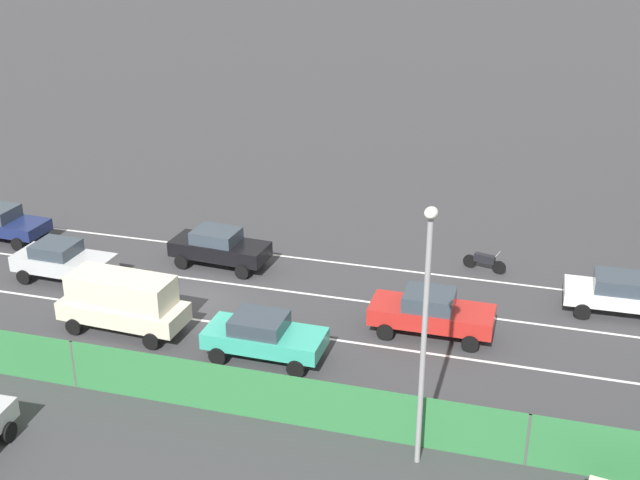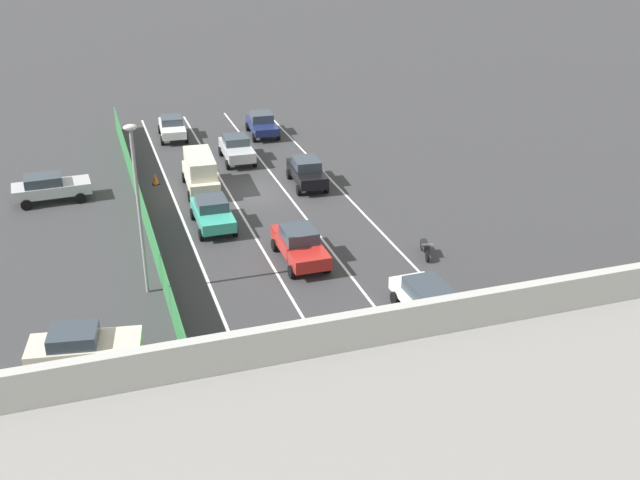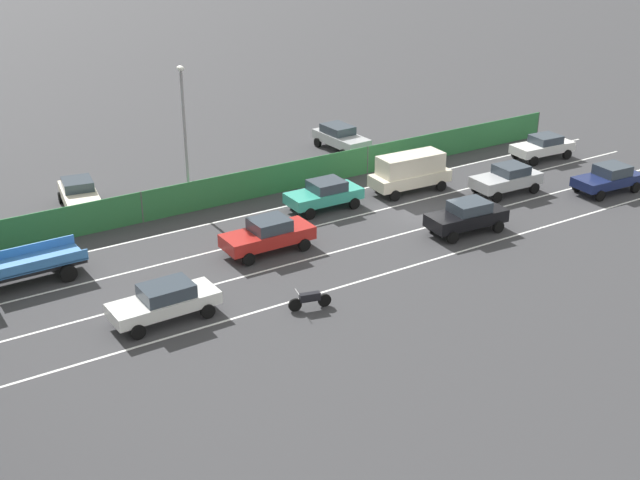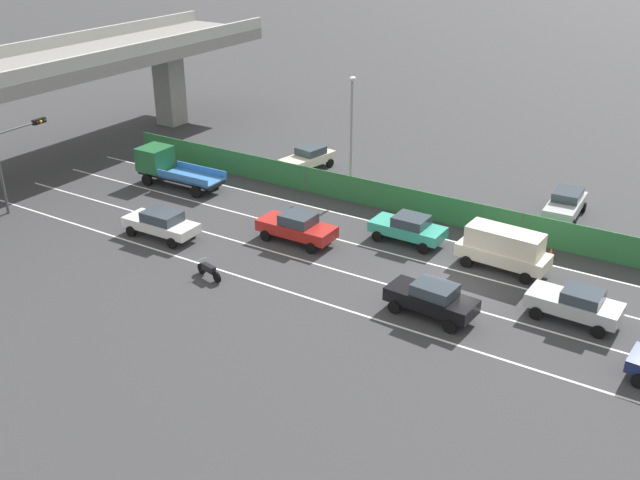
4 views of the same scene
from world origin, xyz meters
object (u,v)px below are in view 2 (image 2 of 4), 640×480
object	(u,v)px
car_sedan_white	(429,300)
car_sedan_black	(307,171)
parked_sedan_cream	(82,346)
traffic_light	(625,378)
car_sedan_navy	(262,123)
car_sedan_silver	(237,148)
car_hatchback_white	(172,127)
flatbed_truck_blue	(323,401)
motorcycle	(425,248)
traffic_cone	(156,179)
car_van_cream	(200,170)
car_taxi_teal	(212,212)
car_sedan_red	(300,244)
parked_wagon_silver	(50,187)
street_lamp	(138,196)

from	to	relation	value
car_sedan_white	car_sedan_black	bearing A→B (deg)	-89.15
parked_sedan_cream	traffic_light	bearing A→B (deg)	142.96
car_sedan_navy	car_sedan_silver	distance (m)	6.04
car_hatchback_white	flatbed_truck_blue	distance (m)	35.26
car_hatchback_white	motorcycle	size ratio (longest dim) A/B	2.25
motorcycle	parked_sedan_cream	bearing A→B (deg)	15.74
car_sedan_navy	traffic_cone	distance (m)	11.96
car_sedan_white	traffic_cone	distance (m)	22.21
car_hatchback_white	parked_sedan_cream	bearing A→B (deg)	75.14
motorcycle	parked_sedan_cream	size ratio (longest dim) A/B	0.42
car_sedan_navy	car_hatchback_white	size ratio (longest dim) A/B	1.01
car_van_cream	car_hatchback_white	distance (m)	11.18
car_sedan_silver	car_taxi_teal	size ratio (longest dim) A/B	1.00
car_sedan_navy	traffic_light	distance (m)	39.11
traffic_light	car_sedan_navy	bearing A→B (deg)	-87.88
car_sedan_black	traffic_light	size ratio (longest dim) A/B	0.82
car_sedan_black	car_sedan_navy	xyz separation A→B (m)	(0.08, -11.10, -0.05)
flatbed_truck_blue	car_sedan_black	bearing A→B (deg)	-105.87
car_sedan_red	car_sedan_white	distance (m)	7.97
car_sedan_red	car_van_cream	bearing A→B (deg)	-75.18
car_hatchback_white	motorcycle	xyz separation A→B (m)	(-9.32, 23.81, -0.41)
parked_wagon_silver	traffic_light	bearing A→B (deg)	118.95
street_lamp	traffic_cone	distance (m)	14.83
parked_sedan_cream	motorcycle	bearing A→B (deg)	-164.26
flatbed_truck_blue	traffic_light	distance (m)	9.68
car_sedan_navy	motorcycle	bearing A→B (deg)	97.16
car_van_cream	traffic_light	world-z (taller)	traffic_light
car_sedan_navy	parked_sedan_cream	distance (m)	30.68
car_sedan_black	parked_sedan_cream	bearing A→B (deg)	48.78
flatbed_truck_blue	traffic_light	world-z (taller)	traffic_light
car_sedan_red	car_sedan_silver	size ratio (longest dim) A/B	1.08
car_sedan_red	car_taxi_teal	xyz separation A→B (m)	(3.35, -5.48, -0.03)
parked_sedan_cream	traffic_light	distance (m)	19.67
motorcycle	traffic_cone	size ratio (longest dim) A/B	2.70
flatbed_truck_blue	parked_sedan_cream	distance (m)	10.18
parked_wagon_silver	car_sedan_silver	bearing A→B (deg)	-162.87
street_lamp	car_sedan_navy	bearing A→B (deg)	-116.67
flatbed_truck_blue	motorcycle	world-z (taller)	flatbed_truck_blue
car_sedan_black	traffic_light	bearing A→B (deg)	92.80
traffic_cone	parked_sedan_cream	bearing A→B (deg)	75.00
car_taxi_teal	flatbed_truck_blue	distance (m)	18.33
parked_wagon_silver	parked_sedan_cream	size ratio (longest dim) A/B	0.99
car_sedan_white	car_van_cream	distance (m)	19.48
car_sedan_black	car_hatchback_white	world-z (taller)	car_sedan_black
car_sedan_red	motorcycle	size ratio (longest dim) A/B	2.42
car_sedan_black	traffic_cone	bearing A→B (deg)	-19.23
street_lamp	traffic_cone	xyz separation A→B (m)	(-2.11, -13.98, -4.47)
car_van_cream	parked_sedan_cream	distance (m)	19.04
car_sedan_red	street_lamp	xyz separation A→B (m)	(7.65, 0.85, 3.88)
car_sedan_white	car_van_cream	world-z (taller)	car_van_cream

